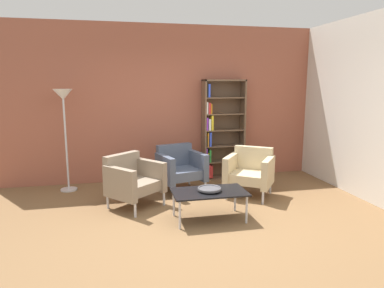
{
  "coord_description": "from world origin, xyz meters",
  "views": [
    {
      "loc": [
        -1.0,
        -4.08,
        1.85
      ],
      "look_at": [
        0.08,
        0.84,
        0.95
      ],
      "focal_mm": 32.44,
      "sensor_mm": 36.0,
      "label": 1
    }
  ],
  "objects": [
    {
      "name": "floor_lamp_torchiere",
      "position": [
        -1.86,
        2.04,
        1.45
      ],
      "size": [
        0.32,
        0.32,
        1.74
      ],
      "color": "silver",
      "rests_on": "ground_plane"
    },
    {
      "name": "armchair_by_bookshelf",
      "position": [
        1.11,
        1.12,
        0.41
      ],
      "size": [
        0.95,
        0.93,
        0.78
      ],
      "rotation": [
        0.0,
        0.0,
        -0.62
      ],
      "color": "#C6B289",
      "rests_on": "ground_plane"
    },
    {
      "name": "armchair_spare_guest",
      "position": [
        -0.8,
        1.01,
        0.41
      ],
      "size": [
        0.95,
        0.94,
        0.78
      ],
      "rotation": [
        0.0,
        0.0,
        0.71
      ],
      "color": "gray",
      "rests_on": "ground_plane"
    },
    {
      "name": "decorative_bowl",
      "position": [
        0.19,
        0.25,
        0.43
      ],
      "size": [
        0.32,
        0.32,
        0.05
      ],
      "color": "#4C4C51",
      "rests_on": "coffee_table_low"
    },
    {
      "name": "bookshelf_tall",
      "position": [
        0.93,
        2.25,
        0.94
      ],
      "size": [
        0.8,
        0.3,
        1.9
      ],
      "color": "brown",
      "rests_on": "ground_plane"
    },
    {
      "name": "ground_plane",
      "position": [
        0.0,
        0.0,
        0.0
      ],
      "size": [
        8.32,
        8.32,
        0.0
      ],
      "primitive_type": "plane",
      "color": "brown"
    },
    {
      "name": "plaster_right_partition",
      "position": [
        2.86,
        0.6,
        1.45
      ],
      "size": [
        0.12,
        5.2,
        2.9
      ],
      "primitive_type": "cube",
      "color": "silver",
      "rests_on": "ground_plane"
    },
    {
      "name": "brick_back_panel",
      "position": [
        0.0,
        2.46,
        1.45
      ],
      "size": [
        6.4,
        0.12,
        2.9
      ],
      "primitive_type": "cube",
      "color": "#9E5642",
      "rests_on": "ground_plane"
    },
    {
      "name": "armchair_corner_red",
      "position": [
        0.03,
        1.61,
        0.41
      ],
      "size": [
        0.86,
        0.82,
        0.78
      ],
      "rotation": [
        0.0,
        0.0,
        0.28
      ],
      "color": "#4C566B",
      "rests_on": "ground_plane"
    },
    {
      "name": "coffee_table_low",
      "position": [
        0.19,
        0.25,
        0.37
      ],
      "size": [
        1.0,
        0.56,
        0.4
      ],
      "color": "black",
      "rests_on": "ground_plane"
    }
  ]
}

